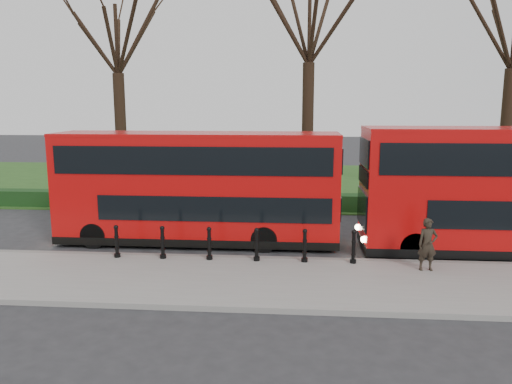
{
  "coord_description": "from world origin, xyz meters",
  "views": [
    {
      "loc": [
        1.41,
        -16.3,
        5.02
      ],
      "look_at": [
        0.06,
        0.5,
        2.0
      ],
      "focal_mm": 35.0,
      "sensor_mm": 36.0,
      "label": 1
    }
  ],
  "objects": [
    {
      "name": "ground",
      "position": [
        0.0,
        0.0,
        0.0
      ],
      "size": [
        120.0,
        120.0,
        0.0
      ],
      "primitive_type": "plane",
      "color": "#28282B",
      "rests_on": "ground"
    },
    {
      "name": "pavement",
      "position": [
        0.0,
        -3.0,
        0.07
      ],
      "size": [
        60.0,
        4.0,
        0.15
      ],
      "primitive_type": "cube",
      "color": "gray",
      "rests_on": "ground"
    },
    {
      "name": "kerb",
      "position": [
        0.0,
        -1.0,
        0.07
      ],
      "size": [
        60.0,
        0.25,
        0.16
      ],
      "primitive_type": "cube",
      "color": "slate",
      "rests_on": "ground"
    },
    {
      "name": "grass_verge",
      "position": [
        0.0,
        15.0,
        0.03
      ],
      "size": [
        60.0,
        18.0,
        0.06
      ],
      "primitive_type": "cube",
      "color": "#244717",
      "rests_on": "ground"
    },
    {
      "name": "hedge",
      "position": [
        0.0,
        6.8,
        0.4
      ],
      "size": [
        60.0,
        0.9,
        0.8
      ],
      "primitive_type": "cube",
      "color": "black",
      "rests_on": "ground"
    },
    {
      "name": "yellow_line_outer",
      "position": [
        0.0,
        -0.7,
        0.01
      ],
      "size": [
        60.0,
        0.1,
        0.01
      ],
      "primitive_type": "cube",
      "color": "yellow",
      "rests_on": "ground"
    },
    {
      "name": "yellow_line_inner",
      "position": [
        0.0,
        -0.5,
        0.01
      ],
      "size": [
        60.0,
        0.1,
        0.01
      ],
      "primitive_type": "cube",
      "color": "yellow",
      "rests_on": "ground"
    },
    {
      "name": "tree_left",
      "position": [
        -8.0,
        10.0,
        8.68
      ],
      "size": [
        7.64,
        7.64,
        11.93
      ],
      "color": "black",
      "rests_on": "ground"
    },
    {
      "name": "tree_mid",
      "position": [
        2.0,
        10.0,
        9.32
      ],
      "size": [
        8.2,
        8.2,
        12.81
      ],
      "color": "black",
      "rests_on": "ground"
    },
    {
      "name": "bollard_row",
      "position": [
        -0.52,
        -1.35,
        0.65
      ],
      "size": [
        7.62,
        0.15,
        1.0
      ],
      "color": "black",
      "rests_on": "pavement"
    },
    {
      "name": "bus_lead",
      "position": [
        -2.08,
        1.06,
        2.01
      ],
      "size": [
        10.01,
        2.3,
        3.98
      ],
      "color": "#B40A0A",
      "rests_on": "ground"
    },
    {
      "name": "pedestrian",
      "position": [
        5.29,
        -1.85,
        0.93
      ],
      "size": [
        0.6,
        0.42,
        1.56
      ],
      "primitive_type": "imported",
      "rotation": [
        0.0,
        0.0,
        0.08
      ],
      "color": "black",
      "rests_on": "pavement"
    }
  ]
}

